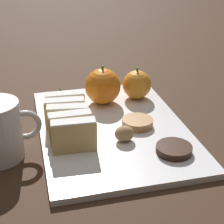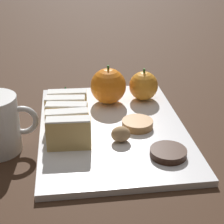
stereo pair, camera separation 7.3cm
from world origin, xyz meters
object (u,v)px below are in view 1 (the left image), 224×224
object	(u,v)px
orange_near	(137,85)
walnut	(124,134)
orange_far	(103,86)
chocolate_cookie	(174,149)

from	to	relation	value
orange_near	walnut	bearing A→B (deg)	-113.78
orange_far	walnut	xyz separation A→B (m)	(0.00, -0.17, -0.02)
orange_near	orange_far	distance (m)	0.08
orange_near	chocolate_cookie	bearing A→B (deg)	-91.39
orange_near	chocolate_cookie	size ratio (longest dim) A/B	1.16
chocolate_cookie	orange_far	bearing A→B (deg)	107.99
orange_far	chocolate_cookie	bearing A→B (deg)	-72.01
orange_near	chocolate_cookie	xyz separation A→B (m)	(-0.01, -0.24, -0.03)
orange_far	chocolate_cookie	world-z (taller)	orange_far
orange_near	walnut	distance (m)	0.20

